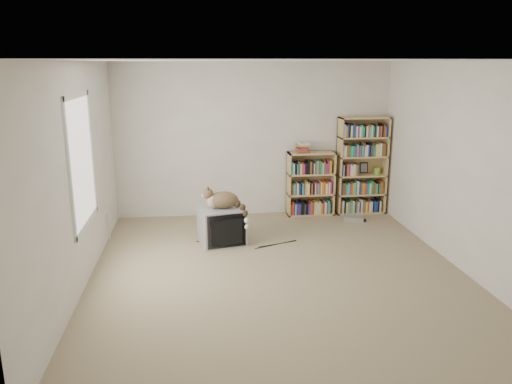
{
  "coord_description": "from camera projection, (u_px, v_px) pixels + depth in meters",
  "views": [
    {
      "loc": [
        -0.95,
        -5.54,
        2.48
      ],
      "look_at": [
        -0.15,
        1.0,
        0.76
      ],
      "focal_mm": 35.0,
      "sensor_mm": 36.0,
      "label": 1
    }
  ],
  "objects": [
    {
      "name": "wall_outlet",
      "position": [
        107.0,
        218.0,
        7.14
      ],
      "size": [
        0.01,
        0.08,
        0.13
      ],
      "primitive_type": "cube",
      "color": "silver",
      "rests_on": "wall_left"
    },
    {
      "name": "green_mug",
      "position": [
        377.0,
        171.0,
        8.37
      ],
      "size": [
        0.1,
        0.1,
        0.11
      ],
      "primitive_type": "cylinder",
      "color": "#6DB333",
      "rests_on": "bookcase_tall"
    },
    {
      "name": "bookcase_tall",
      "position": [
        361.0,
        167.0,
        8.34
      ],
      "size": [
        0.81,
        0.3,
        1.62
      ],
      "color": "tan",
      "rests_on": "floor"
    },
    {
      "name": "wall_right",
      "position": [
        463.0,
        168.0,
        6.01
      ],
      "size": [
        0.02,
        5.0,
        2.5
      ],
      "primitive_type": "cube",
      "color": "silver",
      "rests_on": "floor"
    },
    {
      "name": "bookcase_short",
      "position": [
        310.0,
        186.0,
        8.31
      ],
      "size": [
        0.77,
        0.3,
        1.06
      ],
      "color": "tan",
      "rests_on": "floor"
    },
    {
      "name": "wall_back",
      "position": [
        254.0,
        140.0,
        8.15
      ],
      "size": [
        4.5,
        0.02,
        2.5
      ],
      "primitive_type": "cube",
      "color": "silver",
      "rests_on": "floor"
    },
    {
      "name": "book_stack",
      "position": [
        303.0,
        148.0,
        8.11
      ],
      "size": [
        0.19,
        0.25,
        0.16
      ],
      "primitive_type": "cube",
      "color": "#C24219",
      "rests_on": "bookcase_short"
    },
    {
      "name": "wall_front",
      "position": [
        342.0,
        251.0,
        3.34
      ],
      "size": [
        4.5,
        0.02,
        2.5
      ],
      "primitive_type": "cube",
      "color": "silver",
      "rests_on": "floor"
    },
    {
      "name": "dvd_player",
      "position": [
        353.0,
        218.0,
        8.08
      ],
      "size": [
        0.37,
        0.31,
        0.07
      ],
      "primitive_type": "cube",
      "rotation": [
        0.0,
        0.0,
        -0.3
      ],
      "color": "silver",
      "rests_on": "floor"
    },
    {
      "name": "floor_cables",
      "position": [
        252.0,
        239.0,
        7.21
      ],
      "size": [
        1.2,
        0.7,
        0.01
      ],
      "primitive_type": null,
      "color": "black",
      "rests_on": "floor"
    },
    {
      "name": "framed_print",
      "position": [
        364.0,
        168.0,
        8.43
      ],
      "size": [
        0.14,
        0.05,
        0.18
      ],
      "primitive_type": "cube",
      "rotation": [
        -0.17,
        0.0,
        0.0
      ],
      "color": "black",
      "rests_on": "bookcase_tall"
    },
    {
      "name": "floor",
      "position": [
        278.0,
        273.0,
        6.06
      ],
      "size": [
        4.5,
        5.0,
        0.01
      ],
      "primitive_type": "cube",
      "color": "gray",
      "rests_on": "ground"
    },
    {
      "name": "cat",
      "position": [
        226.0,
        203.0,
        6.9
      ],
      "size": [
        0.63,
        0.46,
        0.51
      ],
      "rotation": [
        0.0,
        0.0,
        0.02
      ],
      "color": "#3B2A18",
      "rests_on": "crt_tv"
    },
    {
      "name": "crt_tv",
      "position": [
        221.0,
        225.0,
        7.02
      ],
      "size": [
        0.69,
        0.65,
        0.51
      ],
      "rotation": [
        0.0,
        0.0,
        0.21
      ],
      "color": "#98989B",
      "rests_on": "floor"
    },
    {
      "name": "ceiling",
      "position": [
        281.0,
        61.0,
        5.43
      ],
      "size": [
        4.5,
        5.0,
        0.02
      ],
      "primitive_type": "cube",
      "color": "white",
      "rests_on": "wall_back"
    },
    {
      "name": "wall_left",
      "position": [
        78.0,
        178.0,
        5.48
      ],
      "size": [
        0.02,
        5.0,
        2.5
      ],
      "primitive_type": "cube",
      "color": "silver",
      "rests_on": "floor"
    },
    {
      "name": "window",
      "position": [
        82.0,
        161.0,
        5.64
      ],
      "size": [
        0.02,
        1.22,
        1.52
      ],
      "primitive_type": "cube",
      "color": "white",
      "rests_on": "wall_left"
    }
  ]
}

